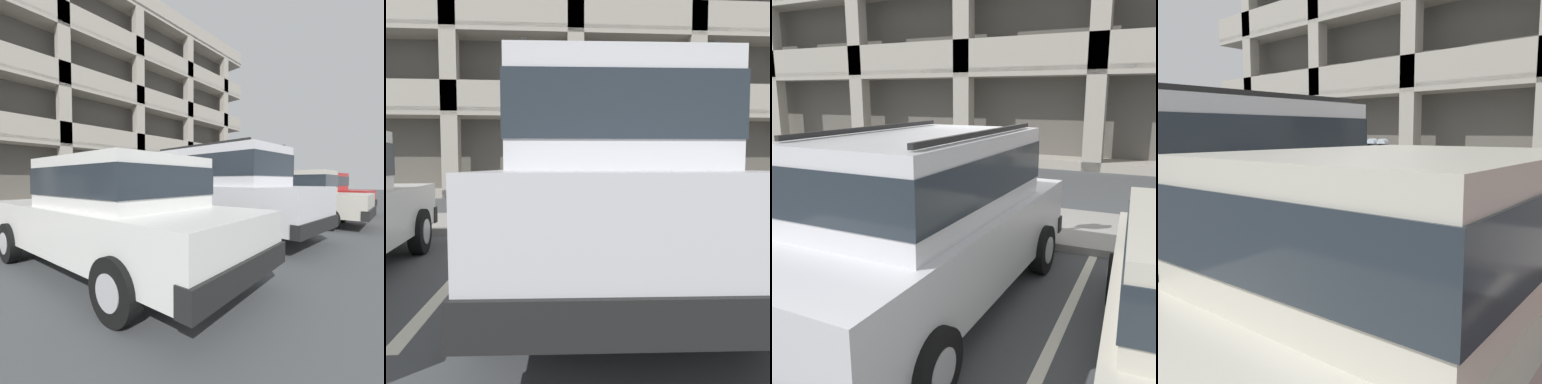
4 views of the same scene
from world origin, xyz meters
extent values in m
cube|color=#444749|center=(0.00, 0.00, -0.05)|extent=(80.00, 80.00, 0.10)
cube|color=gray|center=(0.00, 1.30, 0.06)|extent=(40.00, 2.20, 0.12)
cube|color=#606060|center=(-8.00, 1.30, 0.12)|extent=(0.03, 2.16, 0.00)
cube|color=#606060|center=(-4.00, 1.30, 0.12)|extent=(0.03, 2.16, 0.00)
cube|color=#606060|center=(0.00, 1.30, 0.12)|extent=(0.03, 2.16, 0.00)
cube|color=silver|center=(-1.53, -1.40, 0.00)|extent=(0.12, 4.80, 0.01)
cube|color=silver|center=(1.53, -1.40, 0.00)|extent=(0.12, 4.80, 0.01)
cube|color=silver|center=(0.01, -2.12, 0.73)|extent=(1.97, 4.75, 0.80)
cube|color=silver|center=(0.01, -2.17, 1.55)|extent=(1.70, 2.96, 0.84)
cube|color=#232B33|center=(0.01, -2.17, 1.57)|extent=(1.72, 2.98, 0.46)
cube|color=black|center=(0.08, 0.19, 0.45)|extent=(1.88, 0.21, 0.24)
cube|color=silver|center=(0.65, 0.23, 0.81)|extent=(0.24, 0.04, 0.14)
cube|color=silver|center=(-0.49, 0.26, 0.81)|extent=(0.24, 0.04, 0.14)
cylinder|color=black|center=(0.96, -0.68, 0.33)|extent=(0.22, 0.67, 0.66)
cylinder|color=#B2B2B7|center=(0.96, -0.68, 0.33)|extent=(0.23, 0.37, 0.36)
cylinder|color=black|center=(-0.85, -0.63, 0.33)|extent=(0.22, 0.67, 0.66)
cylinder|color=#B2B2B7|center=(-0.85, -0.63, 0.33)|extent=(0.23, 0.37, 0.36)
cube|color=black|center=(0.70, -2.18, 2.01)|extent=(0.12, 2.62, 0.05)
cube|color=black|center=(-0.68, -2.15, 2.01)|extent=(0.12, 2.62, 0.05)
cube|color=black|center=(-3.17, -0.35, 0.42)|extent=(1.74, 0.30, 0.24)
cube|color=silver|center=(-2.65, -0.26, 0.66)|extent=(0.24, 0.05, 0.14)
cube|color=silver|center=(-3.70, -0.34, 0.66)|extent=(0.24, 0.05, 0.14)
cylinder|color=black|center=(-2.28, -1.08, 0.30)|extent=(0.21, 0.61, 0.60)
cylinder|color=#B2B2B7|center=(-2.28, -1.08, 0.30)|extent=(0.21, 0.34, 0.33)
cube|color=beige|center=(2.88, -2.57, 0.60)|extent=(1.95, 4.49, 0.60)
cube|color=beige|center=(2.89, -2.87, 1.22)|extent=(1.61, 2.06, 0.64)
cube|color=#232B33|center=(2.89, -2.87, 1.24)|extent=(1.63, 2.09, 0.35)
cube|color=black|center=(2.75, -0.41, 0.42)|extent=(1.74, 0.26, 0.24)
cube|color=silver|center=(2.22, -0.39, 0.66)|extent=(0.24, 0.04, 0.14)
cylinder|color=black|center=(1.97, -1.26, 0.30)|extent=(0.19, 0.61, 0.60)
cylinder|color=#B2B2B7|center=(1.97, -1.26, 0.30)|extent=(0.20, 0.34, 0.33)
cylinder|color=#595B60|center=(0.21, 0.35, 0.66)|extent=(0.07, 0.07, 1.07)
cube|color=#595B60|center=(0.21, 0.35, 1.22)|extent=(0.28, 0.06, 0.06)
cube|color=#424447|center=(0.11, 0.35, 1.36)|extent=(0.15, 0.11, 0.22)
cylinder|color=#9EA8B2|center=(0.11, 0.35, 1.47)|extent=(0.15, 0.11, 0.15)
cube|color=#B7B293|center=(0.11, 0.29, 1.32)|extent=(0.08, 0.01, 0.08)
cube|color=#424447|center=(0.31, 0.35, 1.36)|extent=(0.15, 0.11, 0.22)
cylinder|color=#9EA8B2|center=(0.31, 0.35, 1.47)|extent=(0.15, 0.11, 0.15)
cube|color=#B7B293|center=(0.31, 0.29, 1.32)|extent=(0.08, 0.01, 0.08)
cube|color=#A8A093|center=(-13.40, 7.97, 6.00)|extent=(0.60, 0.50, 12.00)
cube|color=#A8A093|center=(-8.83, 7.97, 6.00)|extent=(0.60, 0.50, 12.00)
cube|color=#A8A093|center=(-4.26, 7.97, 6.00)|extent=(0.60, 0.50, 12.00)
camera|label=1|loc=(-4.85, -5.90, 1.24)|focal=24.00mm
camera|label=2|loc=(-0.50, -6.09, 1.16)|focal=35.00mm
camera|label=3|loc=(2.32, -6.12, 2.37)|focal=40.00mm
camera|label=4|loc=(4.16, -4.76, 1.64)|focal=40.00mm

